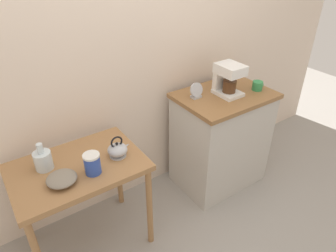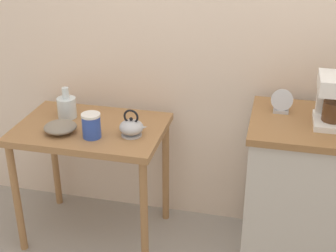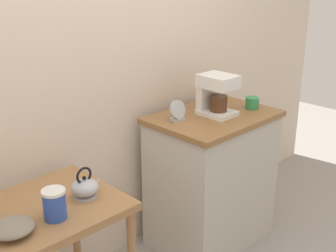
{
  "view_description": "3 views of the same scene",
  "coord_description": "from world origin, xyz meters",
  "px_view_note": "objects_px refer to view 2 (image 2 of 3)",
  "views": [
    {
      "loc": [
        -1.13,
        -1.65,
        2.03
      ],
      "look_at": [
        -0.06,
        -0.08,
        0.86
      ],
      "focal_mm": 32.83,
      "sensor_mm": 36.0,
      "label": 1
    },
    {
      "loc": [
        0.28,
        -2.38,
        1.97
      ],
      "look_at": [
        -0.26,
        -0.07,
        0.84
      ],
      "focal_mm": 51.96,
      "sensor_mm": 36.0,
      "label": 2
    },
    {
      "loc": [
        -1.52,
        -1.71,
        1.82
      ],
      "look_at": [
        0.14,
        -0.03,
        0.95
      ],
      "focal_mm": 47.58,
      "sensor_mm": 36.0,
      "label": 3
    }
  ],
  "objects_px": {
    "coffee_maker": "(335,97)",
    "table_clock": "(282,102)",
    "teakettle": "(132,127)",
    "canister_enamel": "(91,126)",
    "glass_carafe_vase": "(67,107)",
    "bowl_stoneware": "(60,127)"
  },
  "relations": [
    {
      "from": "bowl_stoneware",
      "to": "canister_enamel",
      "type": "relative_size",
      "value": 1.31
    },
    {
      "from": "glass_carafe_vase",
      "to": "table_clock",
      "type": "distance_m",
      "value": 1.25
    },
    {
      "from": "bowl_stoneware",
      "to": "teakettle",
      "type": "height_order",
      "value": "teakettle"
    },
    {
      "from": "canister_enamel",
      "to": "bowl_stoneware",
      "type": "bearing_deg",
      "value": 175.49
    },
    {
      "from": "bowl_stoneware",
      "to": "glass_carafe_vase",
      "type": "relative_size",
      "value": 0.98
    },
    {
      "from": "teakettle",
      "to": "table_clock",
      "type": "bearing_deg",
      "value": 10.85
    },
    {
      "from": "coffee_maker",
      "to": "canister_enamel",
      "type": "bearing_deg",
      "value": -173.56
    },
    {
      "from": "canister_enamel",
      "to": "coffee_maker",
      "type": "distance_m",
      "value": 1.28
    },
    {
      "from": "table_clock",
      "to": "teakettle",
      "type": "bearing_deg",
      "value": -169.15
    },
    {
      "from": "teakettle",
      "to": "glass_carafe_vase",
      "type": "distance_m",
      "value": 0.47
    },
    {
      "from": "glass_carafe_vase",
      "to": "bowl_stoneware",
      "type": "bearing_deg",
      "value": -76.66
    },
    {
      "from": "teakettle",
      "to": "canister_enamel",
      "type": "relative_size",
      "value": 1.17
    },
    {
      "from": "teakettle",
      "to": "canister_enamel",
      "type": "distance_m",
      "value": 0.22
    },
    {
      "from": "coffee_maker",
      "to": "table_clock",
      "type": "xyz_separation_m",
      "value": [
        -0.25,
        0.08,
        -0.09
      ]
    },
    {
      "from": "canister_enamel",
      "to": "teakettle",
      "type": "bearing_deg",
      "value": 18.64
    },
    {
      "from": "coffee_maker",
      "to": "table_clock",
      "type": "bearing_deg",
      "value": 162.36
    },
    {
      "from": "canister_enamel",
      "to": "table_clock",
      "type": "distance_m",
      "value": 1.03
    },
    {
      "from": "teakettle",
      "to": "coffee_maker",
      "type": "relative_size",
      "value": 0.63
    },
    {
      "from": "bowl_stoneware",
      "to": "coffee_maker",
      "type": "height_order",
      "value": "coffee_maker"
    },
    {
      "from": "table_clock",
      "to": "coffee_maker",
      "type": "bearing_deg",
      "value": -17.64
    },
    {
      "from": "glass_carafe_vase",
      "to": "coffee_maker",
      "type": "distance_m",
      "value": 1.51
    },
    {
      "from": "teakettle",
      "to": "canister_enamel",
      "type": "xyz_separation_m",
      "value": [
        -0.21,
        -0.07,
        0.02
      ]
    }
  ]
}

